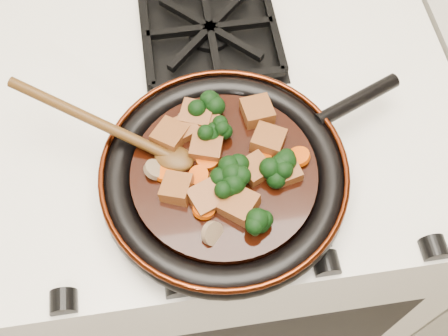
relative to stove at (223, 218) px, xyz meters
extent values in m
cube|color=white|center=(0.00, 0.00, 0.00)|extent=(0.76, 0.60, 0.90)
cylinder|color=black|center=(-0.02, -0.15, 0.48)|extent=(0.31, 0.31, 0.01)
torus|color=black|center=(-0.02, -0.15, 0.49)|extent=(0.34, 0.34, 0.04)
torus|color=#46190A|center=(-0.02, -0.15, 0.51)|extent=(0.34, 0.34, 0.01)
cylinder|color=black|center=(0.19, -0.06, 0.51)|extent=(0.14, 0.07, 0.02)
cylinder|color=black|center=(-0.02, -0.15, 0.50)|extent=(0.25, 0.25, 0.02)
cube|color=brown|center=(0.06, -0.16, 0.52)|extent=(0.04, 0.04, 0.02)
cube|color=brown|center=(-0.03, -0.07, 0.52)|extent=(0.05, 0.05, 0.02)
cube|color=brown|center=(0.05, -0.11, 0.52)|extent=(0.06, 0.06, 0.03)
cube|color=brown|center=(-0.06, -0.08, 0.52)|extent=(0.05, 0.05, 0.02)
cube|color=brown|center=(0.04, -0.06, 0.52)|extent=(0.05, 0.05, 0.03)
cube|color=brown|center=(-0.05, -0.19, 0.52)|extent=(0.06, 0.06, 0.03)
cube|color=brown|center=(0.02, -0.15, 0.52)|extent=(0.05, 0.05, 0.02)
cube|color=brown|center=(-0.04, -0.06, 0.52)|extent=(0.06, 0.05, 0.03)
cube|color=brown|center=(-0.04, -0.11, 0.52)|extent=(0.05, 0.05, 0.02)
cube|color=brown|center=(-0.09, -0.17, 0.52)|extent=(0.05, 0.05, 0.03)
cube|color=brown|center=(-0.09, -0.09, 0.52)|extent=(0.06, 0.06, 0.03)
cube|color=brown|center=(-0.01, -0.20, 0.52)|extent=(0.06, 0.06, 0.03)
cylinder|color=#CC4505|center=(-0.05, -0.20, 0.51)|extent=(0.03, 0.03, 0.02)
cylinder|color=#CC4505|center=(0.03, -0.14, 0.51)|extent=(0.03, 0.03, 0.02)
cylinder|color=#CC4505|center=(-0.04, -0.13, 0.51)|extent=(0.03, 0.03, 0.01)
cylinder|color=#CC4505|center=(-0.10, -0.14, 0.51)|extent=(0.03, 0.03, 0.01)
cylinder|color=#CC4505|center=(0.08, -0.14, 0.51)|extent=(0.03, 0.03, 0.02)
cylinder|color=#CC4505|center=(-0.05, -0.15, 0.51)|extent=(0.03, 0.03, 0.02)
cylinder|color=#7C6447|center=(-0.11, -0.14, 0.52)|extent=(0.04, 0.04, 0.02)
cylinder|color=#7C6447|center=(-0.05, -0.24, 0.52)|extent=(0.04, 0.04, 0.03)
cylinder|color=#7C6447|center=(-0.04, -0.06, 0.52)|extent=(0.04, 0.04, 0.03)
cylinder|color=#7C6447|center=(-0.05, -0.06, 0.52)|extent=(0.04, 0.04, 0.03)
cylinder|color=#7C6447|center=(-0.06, -0.06, 0.52)|extent=(0.05, 0.05, 0.02)
ellipsoid|color=#472C0F|center=(-0.08, -0.12, 0.51)|extent=(0.07, 0.06, 0.02)
cylinder|color=#472C0F|center=(-0.19, -0.06, 0.54)|extent=(0.02, 0.02, 0.24)
camera|label=1|loc=(-0.07, -0.50, 1.18)|focal=45.00mm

